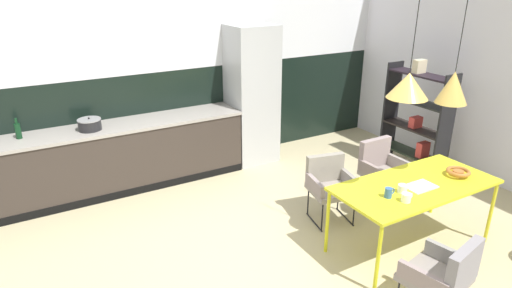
% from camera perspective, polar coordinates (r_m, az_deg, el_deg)
% --- Properties ---
extents(ground_plane, '(9.16, 9.16, 0.00)m').
position_cam_1_polar(ground_plane, '(4.46, 5.32, -15.90)').
color(ground_plane, tan).
extents(back_wall_splashback_dark, '(7.05, 0.12, 1.45)m').
position_cam_1_polar(back_wall_splashback_dark, '(6.49, -9.45, 3.49)').
color(back_wall_splashback_dark, black).
rests_on(back_wall_splashback_dark, ground).
extents(back_wall_panel_upper, '(7.05, 0.12, 1.45)m').
position_cam_1_polar(back_wall_panel_upper, '(6.21, -10.30, 16.34)').
color(back_wall_panel_upper, silver).
rests_on(back_wall_panel_upper, back_wall_splashback_dark).
extents(kitchen_counter, '(4.00, 0.63, 0.89)m').
position_cam_1_polar(kitchen_counter, '(5.95, -20.61, -2.21)').
color(kitchen_counter, '#352D27').
rests_on(kitchen_counter, ground).
extents(refrigerator_column, '(0.66, 0.60, 2.05)m').
position_cam_1_polar(refrigerator_column, '(6.47, -0.56, 6.47)').
color(refrigerator_column, '#ADAFB2').
rests_on(refrigerator_column, ground).
extents(dining_table, '(1.70, 0.79, 0.74)m').
position_cam_1_polar(dining_table, '(4.65, 20.29, -5.45)').
color(dining_table, gold).
rests_on(dining_table, ground).
extents(armchair_head_of_table, '(0.57, 0.56, 0.75)m').
position_cam_1_polar(armchair_head_of_table, '(5.07, 9.65, -4.78)').
color(armchair_head_of_table, gray).
rests_on(armchair_head_of_table, ground).
extents(armchair_corner_seat, '(0.57, 0.56, 0.80)m').
position_cam_1_polar(armchair_corner_seat, '(3.87, 23.83, -15.25)').
color(armchair_corner_seat, gray).
rests_on(armchair_corner_seat, ground).
extents(armchair_far_side, '(0.49, 0.48, 0.82)m').
position_cam_1_polar(armchair_far_side, '(5.54, 16.15, -2.63)').
color(armchair_far_side, gray).
rests_on(armchair_far_side, ground).
extents(fruit_bowl, '(0.24, 0.24, 0.07)m').
position_cam_1_polar(fruit_bowl, '(4.96, 25.17, -3.35)').
color(fruit_bowl, '#B2662D').
rests_on(fruit_bowl, dining_table).
extents(open_book, '(0.31, 0.21, 0.02)m').
position_cam_1_polar(open_book, '(4.57, 20.89, -5.27)').
color(open_book, white).
rests_on(open_book, dining_table).
extents(mug_wide_latte, '(0.13, 0.09, 0.08)m').
position_cam_1_polar(mug_wide_latte, '(4.39, 18.81, -5.60)').
color(mug_wide_latte, white).
rests_on(mug_wide_latte, dining_table).
extents(mug_short_terracotta, '(0.12, 0.07, 0.10)m').
position_cam_1_polar(mug_short_terracotta, '(4.26, 17.12, -6.16)').
color(mug_short_terracotta, '#335B93').
rests_on(mug_short_terracotta, dining_table).
extents(mug_tall_blue, '(0.13, 0.09, 0.08)m').
position_cam_1_polar(mug_tall_blue, '(4.24, 19.25, -6.69)').
color(mug_tall_blue, white).
rests_on(mug_tall_blue, dining_table).
extents(cooking_pot, '(0.28, 0.28, 0.16)m').
position_cam_1_polar(cooking_pot, '(5.74, -21.13, 2.42)').
color(cooking_pot, black).
rests_on(cooking_pot, kitchen_counter).
extents(bottle_spice_small, '(0.07, 0.07, 0.25)m').
position_cam_1_polar(bottle_spice_small, '(5.78, -28.94, 1.57)').
color(bottle_spice_small, '#0F3319').
rests_on(bottle_spice_small, kitchen_counter).
extents(open_shelf_unit, '(0.30, 1.01, 1.61)m').
position_cam_1_polar(open_shelf_unit, '(6.57, 20.44, 3.46)').
color(open_shelf_unit, black).
rests_on(open_shelf_unit, ground).
extents(pendant_lamp_over_table_near, '(0.36, 0.36, 1.17)m').
position_cam_1_polar(pendant_lamp_over_table_near, '(4.01, 19.48, 7.31)').
color(pendant_lamp_over_table_near, black).
extents(pendant_lamp_over_table_far, '(0.30, 0.30, 1.32)m').
position_cam_1_polar(pendant_lamp_over_table_far, '(4.59, 24.57, 6.83)').
color(pendant_lamp_over_table_far, black).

